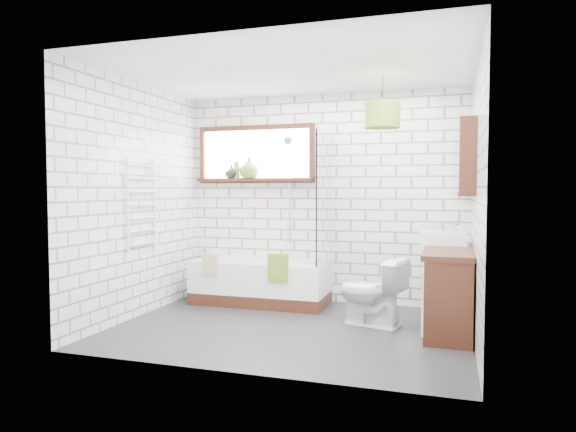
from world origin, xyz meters
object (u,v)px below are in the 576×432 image
(bathtub, at_px, (261,282))
(basin, at_px, (443,238))
(toilet, at_px, (371,292))
(pendant, at_px, (383,115))
(vanity, at_px, (449,289))

(bathtub, distance_m, basin, 2.17)
(toilet, bearing_deg, basin, 142.76)
(bathtub, relative_size, pendant, 4.57)
(vanity, height_order, pendant, pendant)
(basin, height_order, toilet, basin)
(bathtub, distance_m, toilet, 1.54)
(vanity, bearing_deg, basin, 98.92)
(vanity, xyz_separation_m, pendant, (-0.65, -0.01, 1.71))
(basin, height_order, pendant, pendant)
(basin, bearing_deg, toilet, -144.27)
(bathtub, xyz_separation_m, vanity, (2.14, -0.51, 0.14))
(bathtub, xyz_separation_m, pendant, (1.49, -0.51, 1.84))
(basin, bearing_deg, bathtub, 176.56)
(basin, bearing_deg, pendant, -146.79)
(bathtub, height_order, toilet, toilet)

